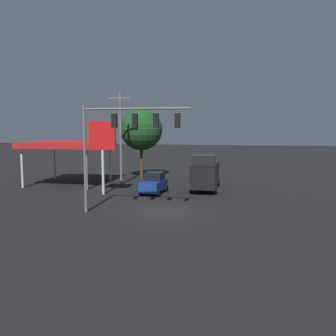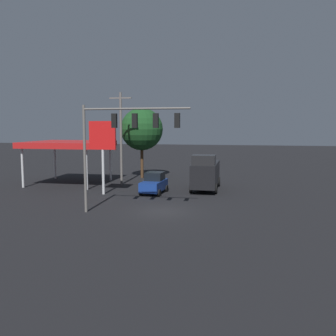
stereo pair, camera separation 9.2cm
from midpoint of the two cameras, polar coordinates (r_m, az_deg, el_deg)
ground_plane at (r=27.81m, az=-0.73°, el=-6.55°), size 200.00×200.00×0.00m
traffic_signal_assembly at (r=26.38m, az=-6.56°, el=5.58°), size 7.74×0.43×7.73m
utility_pole at (r=40.17m, az=-7.10°, el=4.83°), size 2.40×0.26×9.78m
gas_station_canopy at (r=41.81m, az=-14.83°, el=3.46°), size 8.16×7.94×4.60m
price_sign at (r=34.49m, az=-9.86°, el=4.26°), size 2.50×0.27×6.69m
delivery_truck at (r=36.82m, az=5.82°, el=-0.72°), size 2.59×6.81×3.58m
hatchback_crossing at (r=34.81m, az=-2.06°, el=-2.35°), size 2.15×3.90×1.97m
street_tree at (r=45.13m, az=-3.97°, el=5.90°), size 5.07×5.07×8.42m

